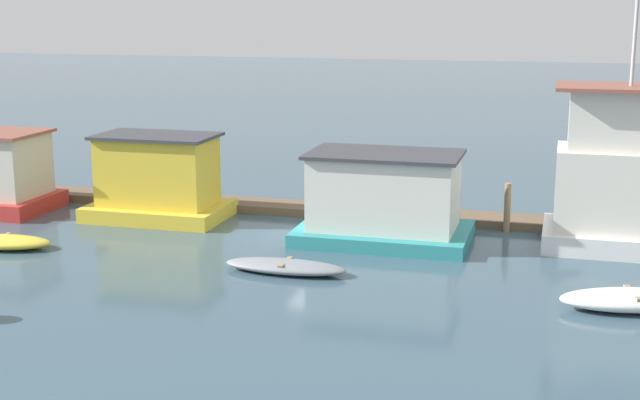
{
  "coord_description": "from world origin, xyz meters",
  "views": [
    {
      "loc": [
        7.9,
        -29.65,
        7.96
      ],
      "look_at": [
        0.0,
        -1.0,
        1.4
      ],
      "focal_mm": 50.0,
      "sensor_mm": 36.0,
      "label": 1
    }
  ],
  "objects": [
    {
      "name": "ground_plane",
      "position": [
        0.0,
        0.0,
        0.0
      ],
      "size": [
        200.0,
        200.0,
        0.0
      ],
      "primitive_type": "plane",
      "color": "#385160"
    },
    {
      "name": "dock_walkway",
      "position": [
        0.0,
        2.8,
        0.15
      ],
      "size": [
        42.4,
        1.64,
        0.3
      ],
      "primitive_type": "cube",
      "color": "brown",
      "rests_on": "ground_plane"
    },
    {
      "name": "houseboat_yellow",
      "position": [
        -6.74,
        0.45,
        1.46
      ],
      "size": [
        5.12,
        3.37,
        3.2
      ],
      "color": "gold",
      "rests_on": "ground_plane"
    },
    {
      "name": "houseboat_teal",
      "position": [
        2.14,
        -0.53,
        1.43
      ],
      "size": [
        5.86,
        3.91,
        3.06
      ],
      "color": "teal",
      "rests_on": "ground_plane"
    },
    {
      "name": "dinghy_yellow",
      "position": [
        -9.93,
        -4.88,
        0.21
      ],
      "size": [
        3.52,
        1.83,
        0.42
      ],
      "color": "yellow",
      "rests_on": "ground_plane"
    },
    {
      "name": "dinghy_grey",
      "position": [
        0.02,
        -5.0,
        0.19
      ],
      "size": [
        3.81,
        1.28,
        0.38
      ],
      "color": "gray",
      "rests_on": "ground_plane"
    },
    {
      "name": "dinghy_white",
      "position": [
        9.92,
        -5.76,
        0.27
      ],
      "size": [
        4.07,
        2.3,
        0.55
      ],
      "color": "white",
      "rests_on": "ground_plane"
    },
    {
      "name": "mooring_post_centre",
      "position": [
        6.14,
        1.73,
        0.89
      ],
      "size": [
        0.23,
        0.23,
        1.78
      ],
      "primitive_type": "cylinder",
      "color": "#846B4C",
      "rests_on": "ground_plane"
    }
  ]
}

